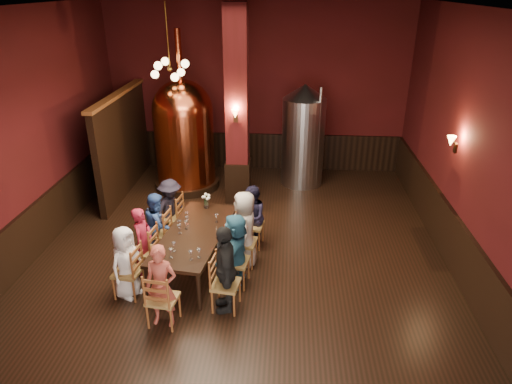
# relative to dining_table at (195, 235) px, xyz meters

# --- Properties ---
(room) EXTENTS (10.00, 10.02, 4.50)m
(room) POSITION_rel_dining_table_xyz_m (0.77, 0.22, 1.56)
(room) COLOR black
(room) RESTS_ON ground
(wainscot_right) EXTENTS (0.08, 9.90, 1.00)m
(wainscot_right) POSITION_rel_dining_table_xyz_m (4.73, 0.22, -0.19)
(wainscot_right) COLOR black
(wainscot_right) RESTS_ON ground
(wainscot_back) EXTENTS (7.90, 0.08, 1.00)m
(wainscot_back) POSITION_rel_dining_table_xyz_m (0.77, 5.18, -0.19)
(wainscot_back) COLOR black
(wainscot_back) RESTS_ON ground
(wainscot_left) EXTENTS (0.08, 9.90, 1.00)m
(wainscot_left) POSITION_rel_dining_table_xyz_m (-3.19, 0.22, -0.19)
(wainscot_left) COLOR black
(wainscot_left) RESTS_ON ground
(column) EXTENTS (0.58, 0.58, 4.50)m
(column) POSITION_rel_dining_table_xyz_m (0.47, 3.02, 1.56)
(column) COLOR #4D1013
(column) RESTS_ON ground
(partition) EXTENTS (0.22, 3.50, 2.40)m
(partition) POSITION_rel_dining_table_xyz_m (-2.43, 3.42, 0.51)
(partition) COLOR black
(partition) RESTS_ON ground
(pendant_cluster) EXTENTS (0.90, 0.90, 1.70)m
(pendant_cluster) POSITION_rel_dining_table_xyz_m (-1.03, 3.12, 2.41)
(pendant_cluster) COLOR #A57226
(pendant_cluster) RESTS_ON room
(sconce_wall) EXTENTS (0.20, 0.20, 0.36)m
(sconce_wall) POSITION_rel_dining_table_xyz_m (4.67, 1.02, 1.51)
(sconce_wall) COLOR black
(sconce_wall) RESTS_ON room
(sconce_column) EXTENTS (0.20, 0.20, 0.36)m
(sconce_column) POSITION_rel_dining_table_xyz_m (0.47, 2.72, 1.51)
(sconce_column) COLOR black
(sconce_column) RESTS_ON column
(dining_table) EXTENTS (1.31, 2.51, 0.75)m
(dining_table) POSITION_rel_dining_table_xyz_m (0.00, 0.00, 0.00)
(dining_table) COLOR black
(dining_table) RESTS_ON ground
(chair_0) EXTENTS (0.52, 0.52, 0.92)m
(chair_0) POSITION_rel_dining_table_xyz_m (-0.98, -0.88, -0.23)
(chair_0) COLOR brown
(chair_0) RESTS_ON ground
(person_0) EXTENTS (0.64, 0.75, 1.29)m
(person_0) POSITION_rel_dining_table_xyz_m (-0.98, -0.88, -0.04)
(person_0) COLOR white
(person_0) RESTS_ON ground
(chair_1) EXTENTS (0.52, 0.52, 0.92)m
(chair_1) POSITION_rel_dining_table_xyz_m (-0.89, -0.21, -0.23)
(chair_1) COLOR brown
(chair_1) RESTS_ON ground
(person_1) EXTENTS (0.37, 0.51, 1.30)m
(person_1) POSITION_rel_dining_table_xyz_m (-0.89, -0.21, -0.04)
(person_1) COLOR maroon
(person_1) RESTS_ON ground
(chair_2) EXTENTS (0.52, 0.52, 0.92)m
(chair_2) POSITION_rel_dining_table_xyz_m (-0.80, 0.44, -0.23)
(chair_2) COLOR brown
(chair_2) RESTS_ON ground
(person_2) EXTENTS (0.40, 0.67, 1.29)m
(person_2) POSITION_rel_dining_table_xyz_m (-0.80, 0.44, -0.04)
(person_2) COLOR #2A498E
(person_2) RESTS_ON ground
(chair_3) EXTENTS (0.52, 0.52, 0.92)m
(chair_3) POSITION_rel_dining_table_xyz_m (-0.71, 1.10, -0.23)
(chair_3) COLOR brown
(chair_3) RESTS_ON ground
(person_3) EXTENTS (0.80, 0.96, 1.29)m
(person_3) POSITION_rel_dining_table_xyz_m (-0.71, 1.10, -0.04)
(person_3) COLOR black
(person_3) RESTS_ON ground
(chair_4) EXTENTS (0.52, 0.52, 0.92)m
(chair_4) POSITION_rel_dining_table_xyz_m (0.71, -1.10, -0.23)
(chair_4) COLOR brown
(chair_4) RESTS_ON ground
(person_4) EXTENTS (0.53, 0.94, 1.51)m
(person_4) POSITION_rel_dining_table_xyz_m (0.71, -1.10, 0.07)
(person_4) COLOR black
(person_4) RESTS_ON ground
(chair_5) EXTENTS (0.52, 0.52, 0.92)m
(chair_5) POSITION_rel_dining_table_xyz_m (0.80, -0.44, -0.23)
(chair_5) COLOR brown
(chair_5) RESTS_ON ground
(person_5) EXTENTS (0.58, 1.31, 1.36)m
(person_5) POSITION_rel_dining_table_xyz_m (0.80, -0.44, -0.01)
(person_5) COLOR #2D6887
(person_5) RESTS_ON ground
(chair_6) EXTENTS (0.52, 0.52, 0.92)m
(chair_6) POSITION_rel_dining_table_xyz_m (0.89, 0.21, -0.23)
(chair_6) COLOR brown
(chair_6) RESTS_ON ground
(person_6) EXTENTS (0.59, 0.79, 1.47)m
(person_6) POSITION_rel_dining_table_xyz_m (0.89, 0.21, 0.05)
(person_6) COLOR #B1A79C
(person_6) RESTS_ON ground
(chair_7) EXTENTS (0.52, 0.52, 0.92)m
(chair_7) POSITION_rel_dining_table_xyz_m (0.98, 0.88, -0.23)
(chair_7) COLOR brown
(chair_7) RESTS_ON ground
(person_7) EXTENTS (0.40, 0.66, 1.28)m
(person_7) POSITION_rel_dining_table_xyz_m (0.98, 0.88, -0.05)
(person_7) COLOR black
(person_7) RESTS_ON ground
(chair_8) EXTENTS (0.52, 0.52, 0.92)m
(chair_8) POSITION_rel_dining_table_xyz_m (-0.21, -1.54, -0.23)
(chair_8) COLOR brown
(chair_8) RESTS_ON ground
(person_8) EXTENTS (0.52, 0.36, 1.37)m
(person_8) POSITION_rel_dining_table_xyz_m (-0.21, -1.54, -0.00)
(person_8) COLOR #B1493B
(person_8) RESTS_ON ground
(copper_kettle) EXTENTS (1.66, 1.66, 3.91)m
(copper_kettle) POSITION_rel_dining_table_xyz_m (-0.95, 3.71, 0.74)
(copper_kettle) COLOR black
(copper_kettle) RESTS_ON ground
(steel_vessel) EXTENTS (1.33, 1.33, 2.61)m
(steel_vessel) POSITION_rel_dining_table_xyz_m (2.03, 4.14, 0.62)
(steel_vessel) COLOR #B2B2B7
(steel_vessel) RESTS_ON ground
(rose_vase) EXTENTS (0.18, 0.18, 0.31)m
(rose_vase) POSITION_rel_dining_table_xyz_m (0.05, 1.00, 0.26)
(rose_vase) COLOR white
(rose_vase) RESTS_ON dining_table
(wine_glass_0) EXTENTS (0.07, 0.07, 0.17)m
(wine_glass_0) POSITION_rel_dining_table_xyz_m (0.24, -0.81, 0.15)
(wine_glass_0) COLOR white
(wine_glass_0) RESTS_ON dining_table
(wine_glass_1) EXTENTS (0.07, 0.07, 0.17)m
(wine_glass_1) POSITION_rel_dining_table_xyz_m (-0.21, -0.64, 0.15)
(wine_glass_1) COLOR white
(wine_glass_1) RESTS_ON dining_table
(wine_glass_2) EXTENTS (0.07, 0.07, 0.17)m
(wine_glass_2) POSITION_rel_dining_table_xyz_m (0.34, 0.42, 0.15)
(wine_glass_2) COLOR white
(wine_glass_2) RESTS_ON dining_table
(wine_glass_3) EXTENTS (0.07, 0.07, 0.17)m
(wine_glass_3) POSITION_rel_dining_table_xyz_m (-0.26, -0.05, 0.15)
(wine_glass_3) COLOR white
(wine_glass_3) RESTS_ON dining_table
(wine_glass_4) EXTENTS (0.07, 0.07, 0.17)m
(wine_glass_4) POSITION_rel_dining_table_xyz_m (-0.29, 0.11, 0.15)
(wine_glass_4) COLOR white
(wine_glass_4) RESTS_ON dining_table
(wine_glass_5) EXTENTS (0.07, 0.07, 0.17)m
(wine_glass_5) POSITION_rel_dining_table_xyz_m (-0.22, -0.85, 0.15)
(wine_glass_5) COLOR white
(wine_glass_5) RESTS_ON dining_table
(wine_glass_6) EXTENTS (0.07, 0.07, 0.17)m
(wine_glass_6) POSITION_rel_dining_table_xyz_m (-0.19, 0.27, 0.15)
(wine_glass_6) COLOR white
(wine_glass_6) RESTS_ON dining_table
(wine_glass_7) EXTENTS (0.07, 0.07, 0.17)m
(wine_glass_7) POSITION_rel_dining_table_xyz_m (-0.23, 0.45, 0.15)
(wine_glass_7) COLOR white
(wine_glass_7) RESTS_ON dining_table
(wine_glass_8) EXTENTS (0.07, 0.07, 0.17)m
(wine_glass_8) POSITION_rel_dining_table_xyz_m (-0.18, 0.12, 0.15)
(wine_glass_8) COLOR white
(wine_glass_8) RESTS_ON dining_table
(wine_glass_9) EXTENTS (0.07, 0.07, 0.17)m
(wine_glass_9) POSITION_rel_dining_table_xyz_m (0.12, -0.89, 0.15)
(wine_glass_9) COLOR white
(wine_glass_9) RESTS_ON dining_table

